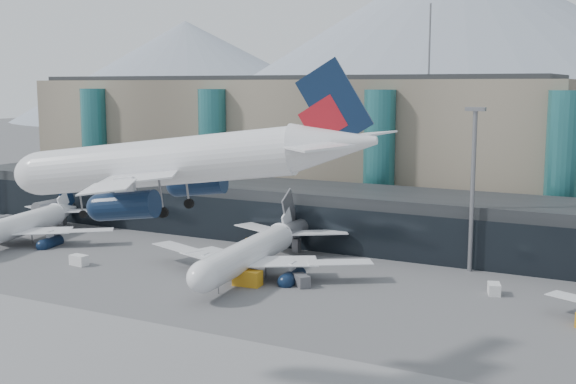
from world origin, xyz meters
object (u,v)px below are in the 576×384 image
(jet_parked_left, at_px, (28,216))
(veh_f, at_px, (3,221))
(jet_parked_mid, at_px, (257,241))
(veh_g, at_px, (494,289))
(veh_b, at_px, (249,244))
(lightmast_mid, at_px, (473,180))
(veh_c, at_px, (302,281))
(veh_h, at_px, (247,278))
(hero_jet, at_px, (196,148))
(veh_a, at_px, (79,260))

(jet_parked_left, xyz_separation_m, veh_f, (-15.88, 7.88, -3.51))
(jet_parked_mid, relative_size, veh_g, 14.34)
(veh_b, height_order, veh_g, veh_g)
(lightmast_mid, relative_size, jet_parked_left, 0.69)
(veh_c, height_order, veh_h, veh_h)
(veh_g, xyz_separation_m, veh_h, (-32.81, -11.99, 0.33))
(hero_jet, bearing_deg, veh_c, 94.35)
(jet_parked_left, bearing_deg, hero_jet, -134.66)
(jet_parked_mid, bearing_deg, veh_f, 77.17)
(jet_parked_left, height_order, veh_a, jet_parked_left)
(veh_a, bearing_deg, veh_f, 159.74)
(hero_jet, bearing_deg, veh_a, 135.15)
(veh_c, bearing_deg, veh_a, -130.34)
(hero_jet, height_order, jet_parked_left, hero_jet)
(veh_h, bearing_deg, veh_a, 179.16)
(jet_parked_left, distance_m, veh_h, 53.03)
(veh_a, relative_size, veh_c, 0.97)
(veh_g, bearing_deg, jet_parked_left, -104.77)
(veh_a, height_order, veh_f, veh_f)
(veh_b, bearing_deg, jet_parked_left, 88.94)
(veh_b, bearing_deg, veh_a, 122.71)
(hero_jet, relative_size, jet_parked_left, 0.98)
(hero_jet, relative_size, veh_b, 13.41)
(lightmast_mid, relative_size, jet_parked_mid, 0.65)
(veh_a, distance_m, veh_c, 37.91)
(lightmast_mid, xyz_separation_m, veh_b, (-38.89, -2.14, -13.64))
(veh_h, bearing_deg, veh_g, 14.87)
(hero_jet, distance_m, veh_b, 67.98)
(veh_h, bearing_deg, veh_b, 114.81)
(lightmast_mid, relative_size, veh_b, 9.49)
(lightmast_mid, height_order, veh_b, lightmast_mid)
(jet_parked_mid, relative_size, veh_f, 10.97)
(hero_jet, xyz_separation_m, veh_h, (-16.53, 36.17, -22.41))
(hero_jet, bearing_deg, lightmast_mid, 71.28)
(lightmast_mid, height_order, jet_parked_mid, lightmast_mid)
(jet_parked_mid, xyz_separation_m, veh_f, (-65.38, 7.76, -3.79))
(jet_parked_mid, xyz_separation_m, veh_g, (35.67, 4.17, -3.99))
(veh_b, height_order, veh_h, veh_h)
(jet_parked_left, relative_size, veh_h, 9.08)
(lightmast_mid, bearing_deg, veh_f, -175.39)
(veh_a, xyz_separation_m, veh_b, (18.15, 23.41, -0.06))
(jet_parked_mid, xyz_separation_m, veh_c, (10.02, -4.53, -3.93))
(veh_f, distance_m, veh_h, 70.00)
(jet_parked_mid, relative_size, veh_c, 12.69)
(lightmast_mid, bearing_deg, veh_a, -155.87)
(hero_jet, height_order, veh_a, hero_jet)
(lightmast_mid, height_order, jet_parked_left, lightmast_mid)
(jet_parked_mid, bearing_deg, veh_g, -89.38)
(veh_b, bearing_deg, jet_parked_mid, -164.39)
(lightmast_mid, xyz_separation_m, veh_c, (-19.54, -19.94, -13.56))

